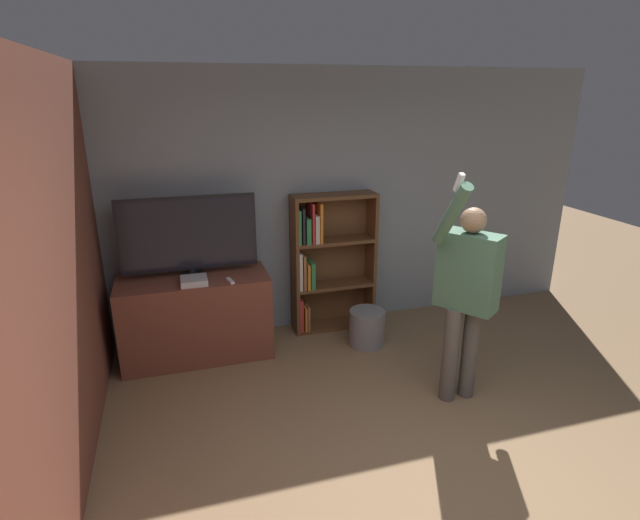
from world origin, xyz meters
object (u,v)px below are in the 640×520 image
(game_console, at_px, (194,281))
(waste_bin, at_px, (367,328))
(bookshelf, at_px, (326,261))
(person, at_px, (467,288))
(television, at_px, (189,235))

(game_console, distance_m, waste_bin, 1.78)
(bookshelf, bearing_deg, person, -67.16)
(person, bearing_deg, television, -159.33)
(game_console, bearing_deg, television, 91.27)
(television, height_order, game_console, television)
(bookshelf, bearing_deg, game_console, -163.91)
(television, distance_m, person, 2.49)
(bookshelf, distance_m, waste_bin, 0.82)
(television, distance_m, waste_bin, 1.97)
(television, distance_m, game_console, 0.43)
(bookshelf, relative_size, waste_bin, 3.94)
(game_console, height_order, bookshelf, bookshelf)
(game_console, bearing_deg, bookshelf, 16.09)
(game_console, bearing_deg, person, -30.33)
(television, distance_m, bookshelf, 1.45)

